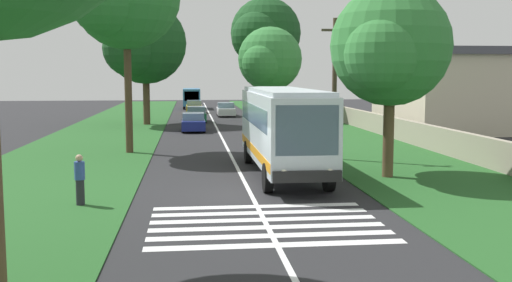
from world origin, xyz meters
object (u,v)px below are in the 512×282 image
Objects in this scene: trailing_car_1 at (196,115)px; roadside_tree_right_2 at (268,61)px; roadside_tree_right_1 at (387,50)px; trailing_car_3 at (194,107)px; trailing_car_2 at (226,110)px; roadside_tree_right_0 at (263,35)px; roadside_tree_left_2 at (143,45)px; roadside_building at (442,89)px; pedestrian at (80,179)px; utility_pole at (334,87)px; coach_bus at (282,126)px; trailing_car_0 at (193,123)px; trailing_minibus_0 at (192,96)px.

roadside_tree_right_2 reaches higher than trailing_car_1.
trailing_car_3 is at bearing 10.13° from roadside_tree_right_1.
roadside_tree_right_0 is at bearing -60.23° from trailing_car_2.
trailing_car_1 is 0.35× the size of roadside_tree_right_0.
roadside_tree_right_1 reaches higher than trailing_car_1.
roadside_tree_left_2 is 16.99m from roadside_tree_right_0.
trailing_car_3 is 0.50× the size of roadside_tree_right_2.
roadside_building is at bearing -136.39° from trailing_car_2.
trailing_car_1 is 34.80m from pedestrian.
roadside_tree_right_0 is 1.75× the size of utility_pole.
trailing_car_1 is at bearing 6.62° from coach_bus.
trailing_car_0 is 1.00× the size of trailing_car_2.
roadside_tree_right_2 reaches higher than pedestrian.
utility_pole is at bearing -153.52° from roadside_tree_left_2.
roadside_tree_right_2 is 5.14× the size of pedestrian.
trailing_car_3 is 0.72× the size of trailing_minibus_0.
trailing_car_3 is at bearing -178.36° from trailing_minibus_0.
trailing_car_3 is 14.74m from roadside_tree_right_2.
trailing_car_2 is 0.34× the size of roadside_building.
utility_pole is at bearing -156.51° from trailing_car_0.
trailing_car_0 is 30.03m from trailing_minibus_0.
utility_pole is (4.16, -3.32, 1.59)m from coach_bus.
roadside_tree_right_1 reaches higher than trailing_car_0.
coach_bus is at bearing -175.79° from trailing_minibus_0.
pedestrian is (-34.54, 4.25, 0.24)m from trailing_car_1.
roadside_building is (-22.46, -19.20, 2.50)m from trailing_car_3.
trailing_car_1 is at bearing 14.12° from roadside_tree_right_1.
trailing_car_2 is 37.89m from roadside_tree_right_1.
roadside_building is (19.47, -15.73, 1.02)m from coach_bus.
roadside_tree_left_2 is (6.28, 4.16, 6.13)m from trailing_car_0.
coach_bus is 2.60× the size of trailing_car_2.
trailing_car_0 is at bearing -146.50° from roadside_tree_left_2.
pedestrian is (-44.12, 11.61, -7.58)m from roadside_tree_right_0.
trailing_minibus_0 is at bearing 4.21° from coach_bus.
utility_pole reaches higher than trailing_minibus_0.
trailing_car_0 is (20.33, 3.71, -1.48)m from coach_bus.
utility_pole is at bearing -171.35° from trailing_minibus_0.
trailing_car_3 is 0.41× the size of roadside_tree_left_2.
roadside_tree_right_1 is 13.39m from pedestrian.
roadside_tree_right_2 reaches higher than trailing_car_2.
roadside_tree_right_0 is 1.00× the size of roadside_building.
roadside_tree_right_1 reaches higher than utility_pole.
roadside_tree_right_0 is at bearing 0.33° from roadside_tree_right_1.
trailing_minibus_0 is 55.95m from pedestrian.
roadside_tree_left_2 is at bearing 106.01° from roadside_tree_right_2.
roadside_building is at bearing -29.25° from roadside_tree_right_1.
trailing_car_0 is at bearing 20.30° from roadside_tree_right_1.
pedestrian is at bearing 110.26° from roadside_tree_right_1.
pedestrian is (-5.46, 7.63, -1.24)m from coach_bus.
coach_bus is at bearing -169.66° from trailing_car_0.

